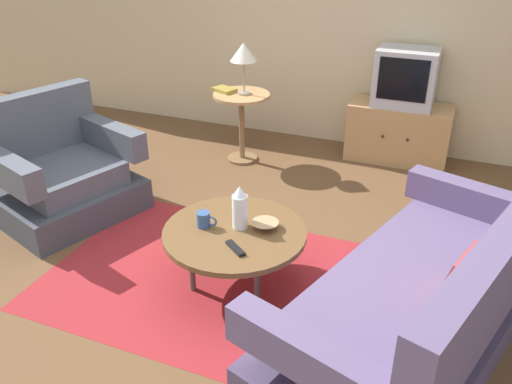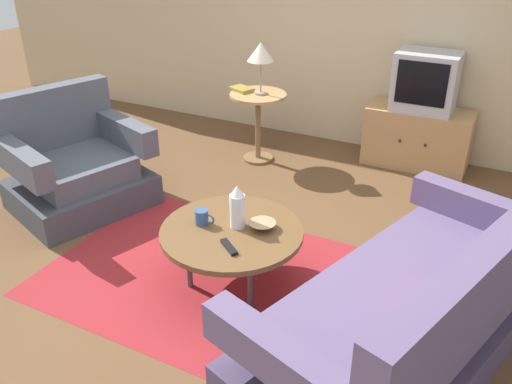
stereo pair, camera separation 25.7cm
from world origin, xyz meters
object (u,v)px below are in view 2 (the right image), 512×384
mug (202,217)px  tv_remote_dark (229,247)px  television (426,81)px  vase (237,207)px  book (242,89)px  coffee_table (232,233)px  bowl (262,225)px  armchair (75,168)px  couch (413,314)px  tv_stand (417,138)px  side_table (258,113)px  table_lamp (261,53)px

mug → tv_remote_dark: (0.28, -0.16, -0.04)m
television → vase: (-0.62, -2.30, -0.26)m
tv_remote_dark → book: (-0.99, 1.99, 0.25)m
coffee_table → bowl: (0.16, 0.09, 0.05)m
armchair → vase: 1.69m
armchair → couch: bearing=99.0°
tv_stand → mug: (-0.82, -2.37, 0.18)m
side_table → bowl: bearing=-62.4°
coffee_table → armchair: bearing=167.4°
side_table → bowl: (0.89, -1.70, -0.04)m
coffee_table → side_table: (-0.73, 1.79, 0.09)m
vase → table_lamp: bearing=112.4°
vase → television: bearing=75.0°
television → mug: (-0.82, -2.37, -0.35)m
tv_stand → book: (-1.53, -0.54, 0.39)m
armchair → coffee_table: 1.67m
coffee_table → book: book is taller
vase → side_table: bearing=113.1°
television → coffee_table: bearing=-105.1°
couch → coffee_table: (-1.13, 0.13, 0.09)m
tv_remote_dark → table_lamp: bearing=-31.3°
couch → tv_stand: couch is taller
couch → vase: 1.16m
vase → mug: bearing=-159.9°
vase → armchair: bearing=169.1°
armchair → side_table: bearing=167.1°
armchair → tv_stand: (2.26, 1.98, -0.04)m
tv_stand → tv_remote_dark: (-0.54, -2.53, 0.14)m
side_table → tv_remote_dark: 2.14m
vase → tv_remote_dark: size_ratio=1.79×
table_lamp → vase: 1.95m
coffee_table → side_table: 1.94m
side_table → vase: bearing=-66.9°
armchair → side_table: (0.90, 1.43, 0.16)m
tv_stand → armchair: bearing=-138.8°
coffee_table → couch: bearing=-6.7°
coffee_table → tv_stand: 2.43m
coffee_table → book: size_ratio=3.59×
mug → tv_remote_dark: bearing=-29.9°
couch → tv_stand: 2.52m
couch → side_table: 2.68m
coffee_table → tv_stand: bearing=74.9°
couch → tv_remote_dark: 1.05m
coffee_table → tv_remote_dark: (0.09, -0.19, 0.04)m
television → tv_remote_dark: (-0.54, -2.53, -0.38)m
couch → television: 2.58m
mug → tv_remote_dark: size_ratio=0.86×
vase → bowl: vase is taller
tv_stand → couch: bearing=-78.5°
coffee_table → television: size_ratio=1.66×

